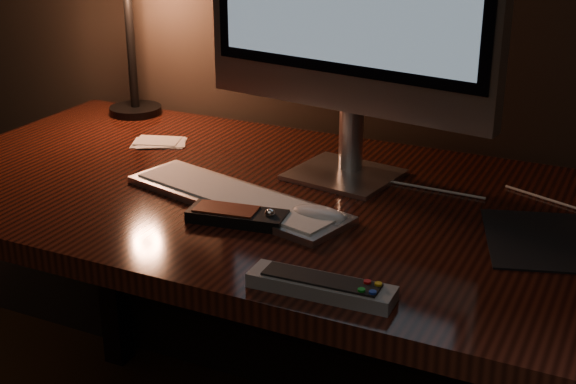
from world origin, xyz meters
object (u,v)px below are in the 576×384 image
at_px(media_remote, 237,216).
at_px(desk, 329,248).
at_px(keyboard, 236,198).
at_px(mouse, 318,217).
at_px(tv_remote, 321,286).

bearing_deg(media_remote, desk, 61.44).
distance_m(keyboard, media_remote, 0.09).
height_order(mouse, media_remote, media_remote).
xyz_separation_m(keyboard, media_remote, (0.05, -0.08, 0.00)).
relative_size(keyboard, media_remote, 2.57).
xyz_separation_m(media_remote, tv_remote, (0.23, -0.17, 0.00)).
relative_size(desk, keyboard, 3.55).
bearing_deg(media_remote, mouse, 17.21).
bearing_deg(tv_remote, media_remote, 141.71).
bearing_deg(keyboard, mouse, 8.63).
relative_size(keyboard, tv_remote, 2.11).
xyz_separation_m(desk, media_remote, (-0.08, -0.22, 0.14)).
relative_size(keyboard, mouse, 4.56).
distance_m(keyboard, tv_remote, 0.36).
bearing_deg(desk, keyboard, -130.98).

